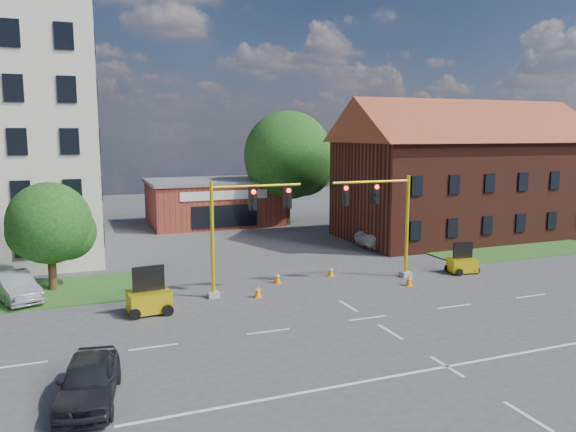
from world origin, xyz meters
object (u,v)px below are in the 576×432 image
at_px(signal_mast_west, 242,223).
at_px(trailer_west, 149,299).
at_px(trailer_east, 462,264).
at_px(signal_mast_east, 384,215).
at_px(pickup_white, 392,236).
at_px(sedan_dark, 89,380).

relative_size(signal_mast_west, trailer_west, 2.74).
bearing_deg(trailer_east, signal_mast_east, -174.15).
distance_m(trailer_west, trailer_east, 19.39).
relative_size(signal_mast_east, trailer_east, 3.29).
bearing_deg(pickup_white, trailer_east, 174.91).
bearing_deg(signal_mast_east, trailer_east, -5.20).
height_order(trailer_east, pickup_white, trailer_east).
height_order(trailer_west, pickup_white, trailer_west).
relative_size(pickup_white, sedan_dark, 1.27).
distance_m(signal_mast_west, trailer_east, 14.56).
height_order(trailer_west, sedan_dark, trailer_west).
bearing_deg(pickup_white, sedan_dark, 126.46).
distance_m(signal_mast_west, sedan_dark, 13.41).
height_order(signal_mast_east, pickup_white, signal_mast_east).
xyz_separation_m(trailer_west, pickup_white, (19.76, 9.93, 0.08)).
height_order(signal_mast_east, trailer_west, signal_mast_east).
bearing_deg(signal_mast_west, pickup_white, 29.99).
distance_m(trailer_west, sedan_dark, 9.08).
bearing_deg(signal_mast_west, signal_mast_east, 0.00).
xyz_separation_m(signal_mast_west, signal_mast_east, (8.71, 0.00, 0.00)).
relative_size(signal_mast_west, sedan_dark, 1.39).
bearing_deg(trailer_west, trailer_east, -3.24).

